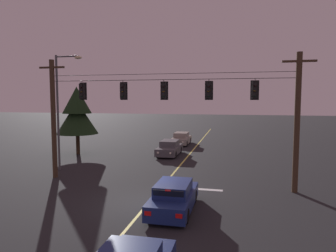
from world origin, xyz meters
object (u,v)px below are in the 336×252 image
traffic_light_right_inner (209,90)px  street_lamp_corner (61,102)px  traffic_light_left_inner (123,91)px  car_waiting_near_lane (174,197)px  car_oncoming_trailing (181,139)px  traffic_light_centre (164,91)px  tree_verge_near (77,113)px  car_oncoming_lead (169,148)px  traffic_light_leftmost (82,91)px  traffic_light_rightmost (255,90)px

traffic_light_right_inner → street_lamp_corner: 11.07m
traffic_light_left_inner → car_waiting_near_lane: (4.11, -4.26, -5.13)m
car_oncoming_trailing → traffic_light_right_inner: bearing=-74.6°
traffic_light_centre → tree_verge_near: size_ratio=0.19×
car_oncoming_trailing → tree_verge_near: size_ratio=0.69×
traffic_light_left_inner → car_oncoming_trailing: size_ratio=0.28×
traffic_light_left_inner → car_oncoming_lead: (0.87, 9.67, -5.13)m
car_oncoming_trailing → street_lamp_corner: size_ratio=0.52×
car_waiting_near_lane → tree_verge_near: 17.62m
traffic_light_centre → car_oncoming_trailing: bearing=96.4°
traffic_light_leftmost → traffic_light_right_inner: size_ratio=1.00×
car_oncoming_lead → street_lamp_corner: 10.93m
traffic_light_rightmost → car_waiting_near_lane: 7.69m
traffic_light_centre → car_waiting_near_lane: bearing=-70.7°
traffic_light_leftmost → car_oncoming_trailing: bearing=77.9°
traffic_light_leftmost → car_oncoming_lead: bearing=69.3°
traffic_light_rightmost → street_lamp_corner: bearing=171.7°
car_oncoming_lead → street_lamp_corner: street_lamp_corner is taller
traffic_light_left_inner → traffic_light_rightmost: same height
traffic_light_right_inner → traffic_light_centre: bearing=180.0°
traffic_light_centre → traffic_light_rightmost: same height
traffic_light_left_inner → traffic_light_centre: 2.62m
traffic_light_right_inner → tree_verge_near: bearing=147.8°
traffic_light_right_inner → street_lamp_corner: size_ratio=0.14×
traffic_light_leftmost → traffic_light_right_inner: bearing=0.0°
traffic_light_rightmost → car_oncoming_trailing: size_ratio=0.28×
tree_verge_near → street_lamp_corner: bearing=-70.1°
traffic_light_centre → car_oncoming_trailing: size_ratio=0.28×
traffic_light_left_inner → traffic_light_right_inner: bearing=0.0°
traffic_light_left_inner → street_lamp_corner: bearing=160.5°
traffic_light_left_inner → street_lamp_corner: size_ratio=0.14×
traffic_light_right_inner → car_oncoming_lead: size_ratio=0.28×
street_lamp_corner → traffic_light_leftmost: bearing=-35.6°
car_waiting_near_lane → tree_verge_near: bearing=133.6°
traffic_light_leftmost → traffic_light_rightmost: 10.72m
car_waiting_near_lane → car_oncoming_lead: (-3.24, 13.93, -0.00)m
traffic_light_leftmost → traffic_light_left_inner: bearing=0.0°
traffic_light_leftmost → traffic_light_left_inner: (2.79, 0.00, 0.00)m
traffic_light_right_inner → car_oncoming_trailing: 17.97m
traffic_light_leftmost → car_waiting_near_lane: bearing=-31.7°
traffic_light_centre → car_oncoming_lead: size_ratio=0.28×
tree_verge_near → traffic_light_centre: bearing=-38.4°
street_lamp_corner → traffic_light_centre: bearing=-13.6°
traffic_light_right_inner → car_oncoming_lead: traffic_light_right_inner is taller
traffic_light_rightmost → traffic_light_right_inner: bearing=180.0°
traffic_light_right_inner → traffic_light_rightmost: bearing=0.0°
car_waiting_near_lane → car_oncoming_trailing: bearing=99.1°
car_oncoming_lead → street_lamp_corner: (-6.40, -7.70, 4.38)m
traffic_light_left_inner → car_waiting_near_lane: 7.84m
traffic_light_left_inner → traffic_light_centre: size_ratio=1.00×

